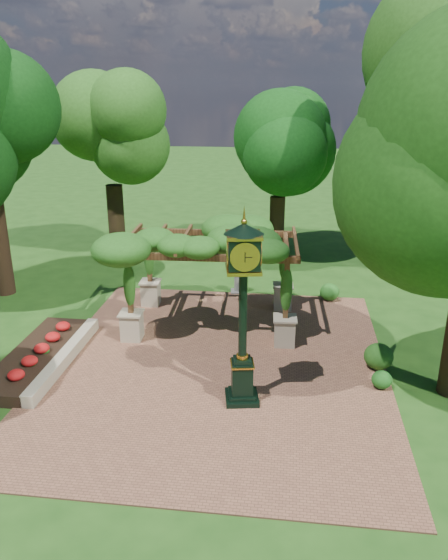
# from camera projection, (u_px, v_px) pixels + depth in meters

# --- Properties ---
(ground) EXTENTS (120.00, 120.00, 0.00)m
(ground) POSITION_uv_depth(u_px,v_px,m) (213.00, 382.00, 15.52)
(ground) COLOR #1E4714
(ground) RESTS_ON ground
(brick_plaza) EXTENTS (10.00, 12.00, 0.04)m
(brick_plaza) POSITION_uv_depth(u_px,v_px,m) (218.00, 365.00, 16.45)
(brick_plaza) COLOR brown
(brick_plaza) RESTS_ON ground
(border_wall) EXTENTS (0.35, 5.00, 0.40)m
(border_wall) POSITION_uv_depth(u_px,v_px,m) (65.00, 358.00, 16.46)
(border_wall) COLOR #C6B793
(border_wall) RESTS_ON ground
(flower_bed) EXTENTS (1.50, 5.00, 0.36)m
(flower_bed) POSITION_uv_depth(u_px,v_px,m) (37.00, 357.00, 16.57)
(flower_bed) COLOR red
(flower_bed) RESTS_ON ground
(pedestal_clock) EXTENTS (1.13, 1.13, 4.95)m
(pedestal_clock) POSITION_uv_depth(u_px,v_px,m) (243.00, 298.00, 13.60)
(pedestal_clock) COLOR black
(pedestal_clock) RESTS_ON brick_plaza
(pergola) EXTENTS (5.96, 3.90, 3.65)m
(pergola) POSITION_uv_depth(u_px,v_px,m) (212.00, 242.00, 18.28)
(pergola) COLOR tan
(pergola) RESTS_ON brick_plaza
(sundial) EXTENTS (0.60, 0.60, 0.98)m
(sundial) POSITION_uv_depth(u_px,v_px,m) (238.00, 283.00, 21.99)
(sundial) COLOR gray
(sundial) RESTS_ON ground
(shrub_front) EXTENTS (0.71, 0.71, 0.51)m
(shrub_front) POSITION_uv_depth(u_px,v_px,m) (382.00, 380.00, 15.08)
(shrub_front) COLOR #1A5117
(shrub_front) RESTS_ON brick_plaza
(shrub_mid) EXTENTS (0.86, 0.86, 0.77)m
(shrub_mid) POSITION_uv_depth(u_px,v_px,m) (379.00, 356.00, 16.09)
(shrub_mid) COLOR #204E16
(shrub_mid) RESTS_ON brick_plaza
(shrub_back) EXTENTS (0.82, 0.82, 0.67)m
(shrub_back) POSITION_uv_depth(u_px,v_px,m) (330.00, 292.00, 21.18)
(shrub_back) COLOR #225D1B
(shrub_back) RESTS_ON brick_plaza
(tree_west_far) EXTENTS (3.98, 3.98, 9.08)m
(tree_west_far) POSITION_uv_depth(u_px,v_px,m) (110.00, 126.00, 24.63)
(tree_west_far) COLOR black
(tree_west_far) RESTS_ON ground
(tree_north) EXTENTS (3.96, 3.96, 7.55)m
(tree_north) POSITION_uv_depth(u_px,v_px,m) (279.00, 149.00, 25.18)
(tree_north) COLOR #352415
(tree_north) RESTS_ON ground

